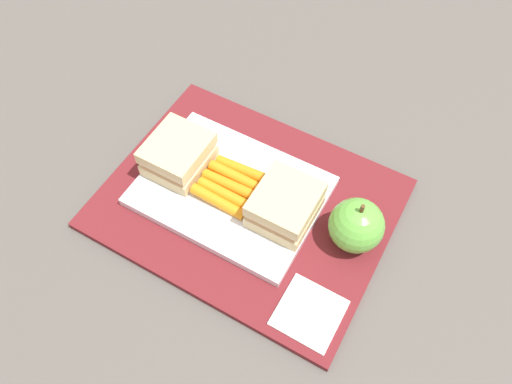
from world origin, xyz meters
name	(u,v)px	position (x,y,z in m)	size (l,w,h in m)	color
ground_plane	(248,205)	(0.00, 0.00, 0.00)	(2.40, 2.40, 0.00)	#56514C
lunchbag_mat	(248,203)	(0.00, 0.00, 0.01)	(0.36, 0.28, 0.01)	maroon
food_tray	(231,191)	(-0.03, 0.00, 0.02)	(0.23, 0.17, 0.01)	white
sandwich_half_left	(178,154)	(-0.10, 0.00, 0.04)	(0.07, 0.08, 0.04)	#DBC189
sandwich_half_right	(285,205)	(0.05, 0.00, 0.04)	(0.07, 0.08, 0.04)	#DBC189
carrot_sticks_bundle	(230,185)	(-0.03, 0.00, 0.03)	(0.08, 0.07, 0.02)	orange
apple	(356,225)	(0.14, 0.02, 0.04)	(0.07, 0.07, 0.08)	#66B742
paper_napkin	(309,313)	(0.14, -0.09, 0.01)	(0.07, 0.07, 0.00)	white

